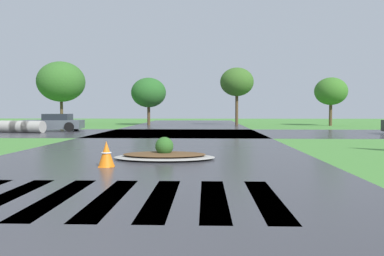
{
  "coord_description": "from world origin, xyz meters",
  "views": [
    {
      "loc": [
        1.66,
        -2.72,
        1.53
      ],
      "look_at": [
        1.19,
        10.73,
        0.88
      ],
      "focal_mm": 36.53,
      "sensor_mm": 36.0,
      "label": 1
    }
  ],
  "objects_px": {
    "car_blue_compact": "(54,123)",
    "drainage_pipe_stack": "(22,127)",
    "median_island": "(164,155)",
    "traffic_cone": "(106,154)"
  },
  "relations": [
    {
      "from": "car_blue_compact",
      "to": "traffic_cone",
      "type": "height_order",
      "value": "car_blue_compact"
    },
    {
      "from": "drainage_pipe_stack",
      "to": "traffic_cone",
      "type": "distance_m",
      "value": 17.49
    },
    {
      "from": "drainage_pipe_stack",
      "to": "median_island",
      "type": "bearing_deg",
      "value": -50.75
    },
    {
      "from": "car_blue_compact",
      "to": "traffic_cone",
      "type": "bearing_deg",
      "value": 111.15
    },
    {
      "from": "median_island",
      "to": "drainage_pipe_stack",
      "type": "height_order",
      "value": "drainage_pipe_stack"
    },
    {
      "from": "drainage_pipe_stack",
      "to": "traffic_cone",
      "type": "xyz_separation_m",
      "value": [
        9.36,
        -14.78,
        -0.05
      ]
    },
    {
      "from": "car_blue_compact",
      "to": "traffic_cone",
      "type": "distance_m",
      "value": 18.64
    },
    {
      "from": "car_blue_compact",
      "to": "drainage_pipe_stack",
      "type": "distance_m",
      "value": 2.44
    },
    {
      "from": "median_island",
      "to": "car_blue_compact",
      "type": "xyz_separation_m",
      "value": [
        -9.39,
        15.15,
        0.43
      ]
    },
    {
      "from": "car_blue_compact",
      "to": "drainage_pipe_stack",
      "type": "relative_size",
      "value": 1.26
    }
  ]
}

